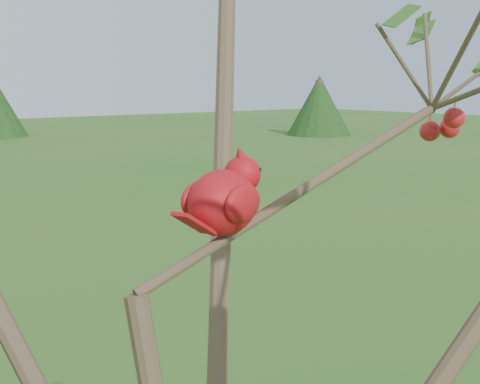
% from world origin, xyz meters
% --- Properties ---
extents(crabapple_tree, '(2.35, 2.05, 2.95)m').
position_xyz_m(crabapple_tree, '(0.03, -0.02, 2.12)').
color(crabapple_tree, '#453525').
rests_on(crabapple_tree, ground).
extents(cardinal, '(0.21, 0.13, 0.15)m').
position_xyz_m(cardinal, '(0.10, 0.09, 2.07)').
color(cardinal, red).
rests_on(cardinal, ground).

